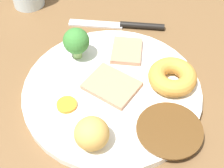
{
  "coord_description": "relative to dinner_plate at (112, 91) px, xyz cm",
  "views": [
    {
      "loc": [
        -29.45,
        -6.18,
        43.87
      ],
      "look_at": [
        3.05,
        -2.4,
        6.0
      ],
      "focal_mm": 51.89,
      "sensor_mm": 36.0,
      "label": 1
    }
  ],
  "objects": [
    {
      "name": "roast_potato_left",
      "position": [
        -9.99,
        1.54,
        2.96
      ],
      "size": [
        6.2,
        6.19,
        4.53
      ],
      "primitive_type": "ellipsoid",
      "rotation": [
        0.0,
        0.0,
        2.76
      ],
      "color": "tan",
      "rests_on": "dinner_plate"
    },
    {
      "name": "meat_slice_main",
      "position": [
        0.21,
        0.09,
        1.1
      ],
      "size": [
        9.1,
        9.76,
        0.8
      ],
      "primitive_type": "cube",
      "rotation": [
        0.0,
        0.0,
        4.22
      ],
      "color": "tan",
      "rests_on": "dinner_plate"
    },
    {
      "name": "carrot_coin_front",
      "position": [
        -4.22,
        6.33,
        0.97
      ],
      "size": [
        3.06,
        3.06,
        0.53
      ],
      "primitive_type": "cylinder",
      "color": "orange",
      "rests_on": "dinner_plate"
    },
    {
      "name": "gravy_pool",
      "position": [
        -6.76,
        -8.98,
        0.85
      ],
      "size": [
        9.52,
        9.52,
        0.3
      ],
      "primitive_type": "cylinder",
      "color": "#563819",
      "rests_on": "dinner_plate"
    },
    {
      "name": "broccoli_floret",
      "position": [
        6.45,
        6.66,
        4.05
      ],
      "size": [
        4.38,
        4.38,
        5.66
      ],
      "color": "#8CB766",
      "rests_on": "dinner_plate"
    },
    {
      "name": "dining_table",
      "position": [
        -3.05,
        2.4,
        -2.5
      ],
      "size": [
        120.0,
        84.0,
        3.6
      ],
      "primitive_type": "cube",
      "color": "brown",
      "rests_on": "ground"
    },
    {
      "name": "dinner_plate",
      "position": [
        0.0,
        0.0,
        0.0
      ],
      "size": [
        28.12,
        28.12,
        1.4
      ],
      "primitive_type": "cylinder",
      "color": "white",
      "rests_on": "dining_table"
    },
    {
      "name": "yorkshire_pudding",
      "position": [
        2.28,
        -9.25,
        2.06
      ],
      "size": [
        7.65,
        7.65,
        2.72
      ],
      "primitive_type": "torus",
      "color": "#C68938",
      "rests_on": "dinner_plate"
    },
    {
      "name": "knife",
      "position": [
        16.89,
        -0.53,
        -0.25
      ],
      "size": [
        1.77,
        18.51,
        1.2
      ],
      "rotation": [
        0.0,
        0.0,
        1.58
      ],
      "color": "black",
      "rests_on": "dining_table"
    },
    {
      "name": "meat_slice_under",
      "position": [
        8.33,
        -1.6,
        1.1
      ],
      "size": [
        6.27,
        5.08,
        0.8
      ],
      "primitive_type": "cube",
      "rotation": [
        0.0,
        0.0,
        3.14
      ],
      "color": "tan",
      "rests_on": "dinner_plate"
    }
  ]
}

